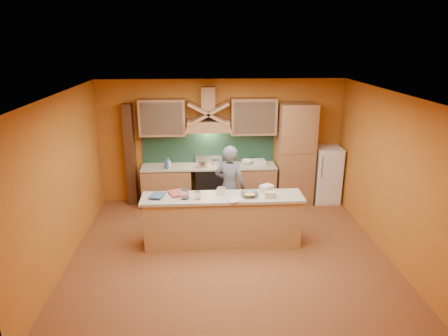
{
  "coord_description": "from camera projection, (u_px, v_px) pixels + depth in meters",
  "views": [
    {
      "loc": [
        -0.46,
        -6.32,
        3.64
      ],
      "look_at": [
        -0.04,
        0.9,
        1.28
      ],
      "focal_mm": 32.0,
      "sensor_mm": 36.0,
      "label": 1
    }
  ],
  "objects": [
    {
      "name": "book_lower",
      "position": [
        170.0,
        194.0,
        7.18
      ],
      "size": [
        0.37,
        0.41,
        0.03
      ],
      "primitive_type": "imported",
      "rotation": [
        0.0,
        0.0,
        0.38
      ],
      "color": "#AD423D",
      "rests_on": "island_top"
    },
    {
      "name": "kitchen_scale",
      "position": [
        221.0,
        191.0,
        7.23
      ],
      "size": [
        0.17,
        0.17,
        0.11
      ],
      "primitive_type": "cube",
      "rotation": [
        0.0,
        0.0,
        -0.43
      ],
      "color": "white",
      "rests_on": "island_top"
    },
    {
      "name": "book_upper",
      "position": [
        151.0,
        195.0,
        7.11
      ],
      "size": [
        0.3,
        0.36,
        0.02
      ],
      "primitive_type": "imported",
      "rotation": [
        0.0,
        0.0,
        -0.24
      ],
      "color": "#3A5680",
      "rests_on": "island_top"
    },
    {
      "name": "pantry_column",
      "position": [
        295.0,
        154.0,
        8.98
      ],
      "size": [
        0.8,
        0.6,
        2.3
      ],
      "primitive_type": "cube",
      "color": "#A06F49",
      "rests_on": "floor"
    },
    {
      "name": "bowl_back",
      "position": [
        247.0,
        162.0,
        9.09
      ],
      "size": [
        0.32,
        0.32,
        0.08
      ],
      "primitive_type": "imported",
      "rotation": [
        0.0,
        0.0,
        0.31
      ],
      "color": "white",
      "rests_on": "counter_top"
    },
    {
      "name": "base_cabinet_left",
      "position": [
        167.0,
        187.0,
        9.04
      ],
      "size": [
        1.1,
        0.6,
        0.86
      ],
      "primitive_type": "cube",
      "color": "#A06F49",
      "rests_on": "floor"
    },
    {
      "name": "hood_chimney",
      "position": [
        208.0,
        98.0,
        8.63
      ],
      "size": [
        0.3,
        0.3,
        0.5
      ],
      "primitive_type": "cube",
      "color": "#A06F49",
      "rests_on": "wall_back"
    },
    {
      "name": "upper_cabinet_right",
      "position": [
        254.0,
        116.0,
        8.78
      ],
      "size": [
        1.0,
        0.35,
        0.8
      ],
      "primitive_type": "cube",
      "color": "#A06F49",
      "rests_on": "wall_back"
    },
    {
      "name": "wall_left",
      "position": [
        63.0,
        181.0,
        6.57
      ],
      "size": [
        0.02,
        5.0,
        2.8
      ],
      "primitive_type": "cube",
      "color": "#BD6D24",
      "rests_on": "floor"
    },
    {
      "name": "island_top",
      "position": [
        222.0,
        197.0,
        7.15
      ],
      "size": [
        2.9,
        0.62,
        0.05
      ],
      "primitive_type": "cube",
      "color": "#B9B09D",
      "rests_on": "island_body"
    },
    {
      "name": "island_body",
      "position": [
        223.0,
        222.0,
        7.3
      ],
      "size": [
        2.8,
        0.55,
        0.88
      ],
      "primitive_type": "cube",
      "color": "tan",
      "rests_on": "floor"
    },
    {
      "name": "wall_back",
      "position": [
        222.0,
        141.0,
        9.09
      ],
      "size": [
        5.5,
        0.02,
        2.8
      ],
      "primitive_type": "cube",
      "color": "#BD6D24",
      "rests_on": "floor"
    },
    {
      "name": "base_cabinet_right",
      "position": [
        251.0,
        185.0,
        9.15
      ],
      "size": [
        1.1,
        0.6,
        0.86
      ],
      "primitive_type": "cube",
      "color": "#A06F49",
      "rests_on": "floor"
    },
    {
      "name": "grocery_bag_a",
      "position": [
        267.0,
        189.0,
        7.3
      ],
      "size": [
        0.27,
        0.26,
        0.14
      ],
      "primitive_type": "cube",
      "rotation": [
        0.0,
        0.0,
        0.6
      ],
      "color": "beige",
      "rests_on": "island_top"
    },
    {
      "name": "grocery_bag_b",
      "position": [
        271.0,
        195.0,
        7.05
      ],
      "size": [
        0.2,
        0.17,
        0.11
      ],
      "primitive_type": "cube",
      "rotation": [
        0.0,
        0.0,
        -0.12
      ],
      "color": "beige",
      "rests_on": "island_top"
    },
    {
      "name": "soap_bottle_a",
      "position": [
        169.0,
        162.0,
        8.86
      ],
      "size": [
        0.11,
        0.11,
        0.18
      ],
      "primitive_type": "imported",
      "rotation": [
        0.0,
        0.0,
        0.43
      ],
      "color": "silver",
      "rests_on": "counter_top"
    },
    {
      "name": "range_hood",
      "position": [
        208.0,
        126.0,
        8.71
      ],
      "size": [
        0.92,
        0.5,
        0.24
      ],
      "primitive_type": "cube",
      "color": "#A06F49",
      "rests_on": "wall_back"
    },
    {
      "name": "soap_bottle_b",
      "position": [
        167.0,
        163.0,
        8.68
      ],
      "size": [
        0.15,
        0.15,
        0.27
      ],
      "primitive_type": "imported",
      "rotation": [
        0.0,
        0.0,
        0.78
      ],
      "color": "#305585",
      "rests_on": "counter_top"
    },
    {
      "name": "jar_small",
      "position": [
        198.0,
        195.0,
        6.99
      ],
      "size": [
        0.14,
        0.14,
        0.14
      ],
      "primitive_type": "cylinder",
      "rotation": [
        0.0,
        0.0,
        -0.41
      ],
      "color": "silver",
      "rests_on": "island_top"
    },
    {
      "name": "backsplash",
      "position": [
        209.0,
        148.0,
        9.11
      ],
      "size": [
        3.0,
        0.03,
        0.7
      ],
      "primitive_type": "cube",
      "color": "#183629",
      "rests_on": "wall_back"
    },
    {
      "name": "wall_right",
      "position": [
        388.0,
        175.0,
        6.87
      ],
      "size": [
        0.02,
        5.0,
        2.8
      ],
      "primitive_type": "cube",
      "color": "#BD6D24",
      "rests_on": "floor"
    },
    {
      "name": "cloth",
      "position": [
        236.0,
        200.0,
        6.94
      ],
      "size": [
        0.32,
        0.28,
        0.02
      ],
      "primitive_type": "cube",
      "rotation": [
        0.0,
        0.0,
        0.39
      ],
      "color": "beige",
      "rests_on": "island_top"
    },
    {
      "name": "floor",
      "position": [
        229.0,
        251.0,
        7.16
      ],
      "size": [
        5.5,
        5.0,
        0.01
      ],
      "primitive_type": "cube",
      "color": "brown",
      "rests_on": "ground"
    },
    {
      "name": "wall_front",
      "position": [
        246.0,
        254.0,
        4.35
      ],
      "size": [
        5.5,
        0.02,
        2.8
      ],
      "primitive_type": "cube",
      "color": "#BD6D24",
      "rests_on": "floor"
    },
    {
      "name": "trim_column_left",
      "position": [
        130.0,
        155.0,
        8.92
      ],
      "size": [
        0.2,
        0.3,
        2.3
      ],
      "primitive_type": "cube",
      "color": "#472816",
      "rests_on": "floor"
    },
    {
      "name": "mixing_bowl",
      "position": [
        250.0,
        194.0,
        7.12
      ],
      "size": [
        0.3,
        0.3,
        0.07
      ],
      "primitive_type": "imported",
      "rotation": [
        0.0,
        0.0,
        -0.02
      ],
      "color": "silver",
      "rests_on": "island_top"
    },
    {
      "name": "upper_cabinet_left",
      "position": [
        162.0,
        117.0,
        8.67
      ],
      "size": [
        1.0,
        0.35,
        0.8
      ],
      "primitive_type": "cube",
      "color": "#A06F49",
      "rests_on": "wall_back"
    },
    {
      "name": "jar_large",
      "position": [
        185.0,
        194.0,
        7.0
      ],
      "size": [
        0.16,
        0.16,
        0.17
      ],
      "primitive_type": "cylinder",
      "rotation": [
        0.0,
        0.0,
        -0.1
      ],
      "color": "white",
      "rests_on": "island_top"
    },
    {
      "name": "dish_rack",
      "position": [
        259.0,
        162.0,
        9.06
      ],
      "size": [
        0.31,
        0.26,
        0.1
      ],
      "primitive_type": "cube",
      "rotation": [
        0.0,
        0.0,
        0.17
      ],
      "color": "white",
      "rests_on": "counter_top"
    },
    {
      "name": "counter_top",
      "position": [
        209.0,
        166.0,
        8.95
      ],
      "size": [
        3.0,
        0.62,
        0.04
      ],
      "primitive_type": "cube",
      "color": "#B9B09D",
      "rests_on": "base_cabinet_left"
    },
    {
      "name": "pot_large",
      "position": [
        203.0,
        164.0,
        8.82
      ],
      "size": [
        0.27,
        0.27,
        0.16
      ],
      "primitive_type": "cylinder",
      "rotation": [
        0.0,
        0.0,
        -0.29
      ],
      "color": "#BAB9C0",
      "rests_on": "stove"
    },
    {
      "name": "fridge",
      "position": [
        326.0,
        175.0,
        9.18
      ],
      "size": [
        0.58,
        0.6,
        1.3
      ],
      "primitive_type": "cube",
      "color": "white",
      "rests_on": "floor"
    },
    {
      "name": "pot_small",
      "position": [
        215.0,
        163.0,
        9.0
      ],
      "size": [
        0.18,
        0.18,
        0.13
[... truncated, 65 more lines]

